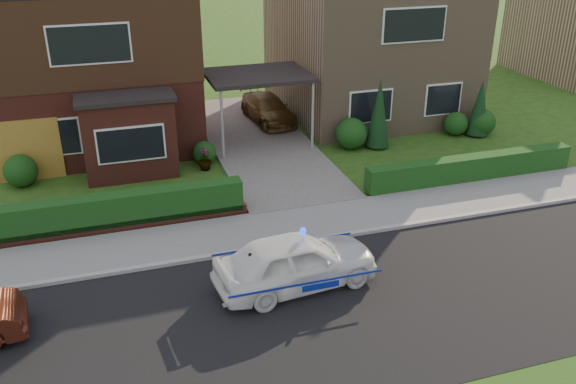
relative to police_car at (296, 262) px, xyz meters
name	(u,v)px	position (x,y,z in m)	size (l,w,h in m)	color
ground	(381,300)	(1.73, -1.20, -0.68)	(120.00, 120.00, 0.00)	#234512
road	(381,300)	(1.73, -1.20, -0.68)	(60.00, 6.00, 0.02)	black
kerb	(334,237)	(1.73, 1.85, -0.62)	(60.00, 0.16, 0.12)	#9E9993
sidewalk	(321,221)	(1.73, 2.90, -0.63)	(60.00, 2.00, 0.10)	slate
driveway	(259,142)	(1.73, 9.80, -0.62)	(3.80, 12.00, 0.12)	#666059
house_left	(90,40)	(-4.05, 12.70, 3.13)	(7.50, 9.53, 7.25)	maroon
house_right	(368,27)	(7.53, 12.79, 2.98)	(7.50, 8.06, 7.25)	#917759
carport_link	(258,77)	(1.73, 9.75, 1.98)	(3.80, 3.00, 2.77)	black
garage_door	(27,151)	(-6.51, 8.76, 0.37)	(2.20, 0.10, 2.10)	#925F1F
dwarf_wall	(114,227)	(-4.07, 4.10, -0.50)	(7.70, 0.25, 0.36)	maroon
hedge_left	(114,230)	(-4.07, 4.25, -0.68)	(7.50, 0.55, 0.90)	#133410
hedge_right	(469,181)	(7.53, 4.15, -0.68)	(7.50, 0.55, 0.80)	#133410
shrub_left_far	(21,171)	(-6.77, 8.30, -0.14)	(1.08, 1.08, 1.08)	#133410
shrub_left_mid	(160,154)	(-2.27, 8.10, -0.02)	(1.32, 1.32, 1.32)	#133410
shrub_left_near	(204,152)	(-0.67, 8.40, -0.26)	(0.84, 0.84, 0.84)	#133410
shrub_right_near	(351,133)	(4.93, 8.20, -0.08)	(1.20, 1.20, 1.20)	#133410
shrub_right_mid	(456,124)	(9.53, 8.30, -0.20)	(0.96, 0.96, 0.96)	#133410
shrub_right_far	(482,122)	(10.53, 8.00, -0.14)	(1.08, 1.08, 1.08)	#133410
conifer_a	(379,115)	(5.93, 8.00, 0.62)	(0.90, 0.90, 2.60)	black
conifer_b	(479,109)	(10.33, 8.00, 0.42)	(0.90, 0.90, 2.20)	black
police_car	(296,262)	(0.00, 0.00, 0.00)	(3.66, 4.12, 1.52)	white
driveway_car	(268,109)	(2.73, 12.01, -0.02)	(1.50, 3.69, 1.07)	brown
potted_plant_a	(160,166)	(-2.30, 7.80, -0.32)	(0.37, 0.25, 0.71)	gray
potted_plant_b	(223,194)	(-0.77, 4.80, -0.27)	(0.45, 0.36, 0.81)	gray
potted_plant_c	(205,159)	(-0.77, 7.80, -0.27)	(0.45, 0.45, 0.81)	gray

